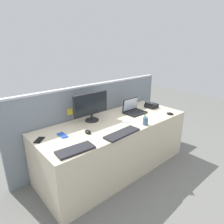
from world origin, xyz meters
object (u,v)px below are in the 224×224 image
cell_phone_white_slab (128,122)px  cell_phone_black_slab (39,140)px  desktop_monitor (91,106)px  computer_mouse_left_hand (170,114)px  keyboard_spare (75,150)px  desk_phone (151,105)px  laptop (133,109)px  pen_cup (145,121)px  computer_mouse_right_hand (88,132)px  cell_phone_blue_case (62,135)px  keyboard_main (122,133)px

cell_phone_white_slab → cell_phone_black_slab: bearing=130.8°
desktop_monitor → computer_mouse_left_hand: (0.99, -0.57, -0.19)m
desktop_monitor → keyboard_spare: 0.81m
desk_phone → cell_phone_white_slab: (-0.72, -0.18, -0.03)m
laptop → pen_cup: bearing=-118.1°
cell_phone_white_slab → computer_mouse_right_hand: bearing=138.0°
computer_mouse_right_hand → cell_phone_blue_case: (-0.25, 0.13, -0.01)m
keyboard_spare → cell_phone_white_slab: (0.90, 0.18, -0.01)m
keyboard_spare → cell_phone_white_slab: bearing=15.3°
pen_cup → cell_phone_black_slab: 1.28m
laptop → computer_mouse_left_hand: bearing=-50.9°
cell_phone_blue_case → laptop: bearing=1.8°
keyboard_spare → computer_mouse_right_hand: 0.40m
desktop_monitor → keyboard_spare: size_ratio=1.40×
keyboard_spare → pen_cup: bearing=2.4°
computer_mouse_right_hand → computer_mouse_left_hand: (1.25, -0.27, 0.00)m
keyboard_spare → computer_mouse_left_hand: computer_mouse_left_hand is taller
cell_phone_white_slab → pen_cup: bearing=-99.2°
pen_cup → cell_phone_white_slab: pen_cup is taller
desk_phone → computer_mouse_left_hand: desk_phone is taller
laptop → cell_phone_black_slab: (-1.41, 0.06, -0.05)m
desktop_monitor → desk_phone: size_ratio=3.00×
keyboard_spare → cell_phone_black_slab: size_ratio=2.72×
pen_cup → cell_phone_white_slab: size_ratio=1.21×
computer_mouse_left_hand → pen_cup: size_ratio=0.60×
keyboard_main → computer_mouse_left_hand: bearing=-2.5°
computer_mouse_left_hand → cell_phone_white_slab: size_ratio=0.72×
keyboard_main → cell_phone_white_slab: bearing=31.8°
desk_phone → computer_mouse_right_hand: size_ratio=1.73×
keyboard_main → cell_phone_blue_case: (-0.53, 0.42, -0.01)m
keyboard_main → computer_mouse_right_hand: size_ratio=4.60×
cell_phone_black_slab → cell_phone_blue_case: (0.24, -0.06, 0.00)m
keyboard_main → computer_mouse_right_hand: computer_mouse_right_hand is taller
pen_cup → keyboard_main: bearing=-179.0°
keyboard_spare → cell_phone_blue_case: (0.06, 0.38, -0.01)m
cell_phone_blue_case → pen_cup: bearing=-22.0°
desk_phone → cell_phone_black_slab: size_ratio=1.27×
desktop_monitor → keyboard_spare: bearing=-137.0°
desk_phone → computer_mouse_left_hand: (-0.06, -0.39, -0.02)m
desk_phone → cell_phone_blue_case: desk_phone is taller
pen_cup → cell_phone_black_slab: (-1.18, 0.47, -0.05)m
keyboard_spare → cell_phone_blue_case: keyboard_spare is taller
computer_mouse_left_hand → keyboard_main: bearing=162.0°
computer_mouse_left_hand → cell_phone_blue_case: bearing=146.2°
desktop_monitor → desk_phone: bearing=-9.8°
keyboard_main → pen_cup: pen_cup is taller
pen_cup → cell_phone_black_slab: size_ratio=1.22×
desk_phone → cell_phone_white_slab: desk_phone is taller
laptop → desk_phone: size_ratio=1.75×
laptop → computer_mouse_right_hand: size_ratio=3.03×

